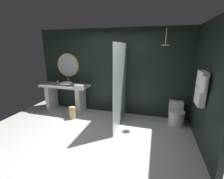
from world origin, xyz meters
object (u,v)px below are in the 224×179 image
object	(u,v)px
soap_dispenser	(81,84)
hanging_bathrobe	(201,87)
round_wall_mirror	(68,65)
folded_hand_towel	(79,86)
tumbler_cup	(58,82)
waste_bin	(72,112)
rain_shower_head	(166,43)
vessel_sink	(66,83)
toilet	(176,114)

from	to	relation	value
soap_dispenser	hanging_bathrobe	distance (m)	3.27
round_wall_mirror	folded_hand_towel	world-z (taller)	round_wall_mirror
tumbler_cup	round_wall_mirror	size ratio (longest dim) A/B	0.14
round_wall_mirror	waste_bin	world-z (taller)	round_wall_mirror
rain_shower_head	waste_bin	size ratio (longest dim) A/B	1.08
waste_bin	soap_dispenser	bearing A→B (deg)	81.66
vessel_sink	rain_shower_head	bearing A→B (deg)	-2.36
toilet	rain_shower_head	bearing A→B (deg)	-159.08
waste_bin	folded_hand_towel	xyz separation A→B (m)	(0.12, 0.31, 0.74)
round_wall_mirror	hanging_bathrobe	xyz separation A→B (m)	(3.70, -1.19, -0.20)
vessel_sink	hanging_bathrobe	xyz separation A→B (m)	(3.62, -0.88, 0.34)
soap_dispenser	rain_shower_head	size ratio (longest dim) A/B	0.39
tumbler_cup	toilet	bearing A→B (deg)	-0.49
tumbler_cup	round_wall_mirror	world-z (taller)	round_wall_mirror
hanging_bathrobe	folded_hand_towel	size ratio (longest dim) A/B	2.78
vessel_sink	tumbler_cup	bearing A→B (deg)	167.57
round_wall_mirror	rain_shower_head	size ratio (longest dim) A/B	1.89
round_wall_mirror	folded_hand_towel	size ratio (longest dim) A/B	2.82
tumbler_cup	round_wall_mirror	bearing A→B (deg)	38.27
vessel_sink	hanging_bathrobe	bearing A→B (deg)	-13.64
round_wall_mirror	waste_bin	distance (m)	1.58
round_wall_mirror	toilet	size ratio (longest dim) A/B	1.22
tumbler_cup	toilet	xyz separation A→B (m)	(3.71, -0.03, -0.68)
tumbler_cup	rain_shower_head	size ratio (longest dim) A/B	0.27
tumbler_cup	rain_shower_head	distance (m)	3.49
toilet	waste_bin	bearing A→B (deg)	-170.14
hanging_bathrobe	folded_hand_towel	distance (m)	3.18
tumbler_cup	soap_dispenser	size ratio (longest dim) A/B	0.69
rain_shower_head	toilet	bearing A→B (deg)	20.92
rain_shower_head	folded_hand_towel	world-z (taller)	rain_shower_head
soap_dispenser	folded_hand_towel	distance (m)	0.19
folded_hand_towel	rain_shower_head	bearing A→B (deg)	0.80
round_wall_mirror	hanging_bathrobe	size ratio (longest dim) A/B	1.02
rain_shower_head	folded_hand_towel	bearing A→B (deg)	-179.20
vessel_sink	tumbler_cup	size ratio (longest dim) A/B	3.99
hanging_bathrobe	toilet	bearing A→B (deg)	106.71
round_wall_mirror	waste_bin	bearing A→B (deg)	-57.00
toilet	folded_hand_towel	world-z (taller)	folded_hand_towel
vessel_sink	tumbler_cup	xyz separation A→B (m)	(-0.37, 0.08, -0.01)
rain_shower_head	folded_hand_towel	xyz separation A→B (m)	(-2.35, -0.03, -1.22)
soap_dispenser	hanging_bathrobe	bearing A→B (deg)	-16.13
rain_shower_head	vessel_sink	bearing A→B (deg)	177.64
rain_shower_head	waste_bin	distance (m)	3.18
round_wall_mirror	folded_hand_towel	distance (m)	0.95
rain_shower_head	hanging_bathrobe	distance (m)	1.36
hanging_bathrobe	rain_shower_head	bearing A→B (deg)	133.55
folded_hand_towel	soap_dispenser	bearing A→B (deg)	106.14
rain_shower_head	hanging_bathrobe	world-z (taller)	rain_shower_head
toilet	folded_hand_towel	xyz separation A→B (m)	(-2.80, -0.20, 0.66)
tumbler_cup	folded_hand_towel	bearing A→B (deg)	-14.40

